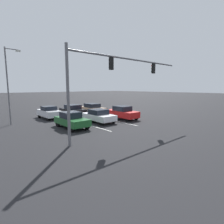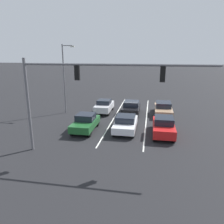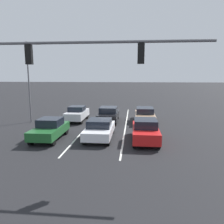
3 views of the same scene
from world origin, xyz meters
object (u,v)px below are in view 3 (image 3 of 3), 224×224
(car_red_leftlane_front, at_px, (145,130))
(street_lamp_right_shoulder, at_px, (30,77))
(car_black_midlane_second, at_px, (108,114))
(car_silver_rightlane_second, at_px, (77,113))
(car_darkgreen_rightlane_front, at_px, (50,129))
(traffic_signal_gantry, at_px, (33,70))
(car_tan_leftlane_second, at_px, (145,115))
(car_white_midlane_front, at_px, (100,129))

(car_red_leftlane_front, height_order, street_lamp_right_shoulder, street_lamp_right_shoulder)
(car_black_midlane_second, height_order, car_silver_rightlane_second, car_silver_rightlane_second)
(car_darkgreen_rightlane_front, bearing_deg, traffic_signal_gantry, 104.34)
(car_darkgreen_rightlane_front, bearing_deg, car_tan_leftlane_second, -136.70)
(street_lamp_right_shoulder, bearing_deg, car_darkgreen_rightlane_front, 125.93)
(car_white_midlane_front, relative_size, car_black_midlane_second, 0.99)
(car_tan_leftlane_second, bearing_deg, car_red_leftlane_front, 87.58)
(car_white_midlane_front, bearing_deg, car_red_leftlane_front, 173.18)
(car_darkgreen_rightlane_front, distance_m, car_black_midlane_second, 7.49)
(car_darkgreen_rightlane_front, bearing_deg, car_black_midlane_second, -119.43)
(car_silver_rightlane_second, bearing_deg, traffic_signal_gantry, 94.25)
(car_red_leftlane_front, distance_m, car_white_midlane_front, 3.45)
(car_red_leftlane_front, xyz_separation_m, car_silver_rightlane_second, (6.75, -6.44, -0.01))
(car_white_midlane_front, bearing_deg, street_lamp_right_shoulder, -32.87)
(street_lamp_right_shoulder, bearing_deg, traffic_signal_gantry, 117.00)
(car_white_midlane_front, distance_m, street_lamp_right_shoulder, 9.96)
(car_white_midlane_front, xyz_separation_m, street_lamp_right_shoulder, (7.73, -4.99, 3.80))
(car_black_midlane_second, xyz_separation_m, street_lamp_right_shoulder, (7.72, 0.95, 3.76))
(car_darkgreen_rightlane_front, relative_size, traffic_signal_gantry, 0.32)
(car_darkgreen_rightlane_front, height_order, car_white_midlane_front, car_darkgreen_rightlane_front)
(car_darkgreen_rightlane_front, bearing_deg, street_lamp_right_shoulder, -54.07)
(car_silver_rightlane_second, bearing_deg, car_white_midlane_front, 118.88)
(car_tan_leftlane_second, bearing_deg, car_silver_rightlane_second, 3.00)
(car_red_leftlane_front, xyz_separation_m, street_lamp_right_shoulder, (11.15, -5.40, 3.73))
(street_lamp_right_shoulder, bearing_deg, car_white_midlane_front, 147.13)
(car_darkgreen_rightlane_front, distance_m, car_tan_leftlane_second, 10.17)
(car_silver_rightlane_second, bearing_deg, car_tan_leftlane_second, -177.00)
(car_tan_leftlane_second, height_order, street_lamp_right_shoulder, street_lamp_right_shoulder)
(car_black_midlane_second, relative_size, street_lamp_right_shoulder, 0.56)
(car_darkgreen_rightlane_front, height_order, car_silver_rightlane_second, car_silver_rightlane_second)
(car_tan_leftlane_second, height_order, car_black_midlane_second, car_black_midlane_second)
(car_white_midlane_front, bearing_deg, car_black_midlane_second, -89.90)
(car_white_midlane_front, height_order, car_tan_leftlane_second, car_white_midlane_front)
(car_white_midlane_front, height_order, car_silver_rightlane_second, car_silver_rightlane_second)
(car_white_midlane_front, xyz_separation_m, traffic_signal_gantry, (2.48, 5.30, 4.30))
(car_red_leftlane_front, distance_m, car_silver_rightlane_second, 9.32)
(car_darkgreen_rightlane_front, xyz_separation_m, car_black_midlane_second, (-3.68, -6.52, -0.01))
(car_red_leftlane_front, relative_size, traffic_signal_gantry, 0.34)
(car_silver_rightlane_second, relative_size, traffic_signal_gantry, 0.32)
(car_darkgreen_rightlane_front, xyz_separation_m, street_lamp_right_shoulder, (4.04, -5.57, 3.75))
(car_tan_leftlane_second, xyz_separation_m, street_lamp_right_shoulder, (11.44, 1.40, 3.80))
(car_tan_leftlane_second, bearing_deg, car_black_midlane_second, 6.92)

